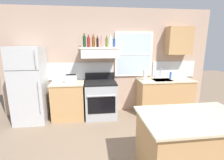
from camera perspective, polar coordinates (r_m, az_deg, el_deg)
back_wall at (r=4.38m, az=-0.66°, el=6.23°), size 5.40×0.11×2.70m
refrigerator at (r=4.30m, az=-26.50°, el=-1.58°), size 0.70×0.72×1.77m
counter_left_of_stove at (r=4.27m, az=-14.76°, el=-6.74°), size 0.79×0.63×0.91m
toaster at (r=4.10m, az=-13.95°, el=0.52°), size 0.30×0.20×0.19m
stove_range at (r=4.20m, az=-3.88°, el=-6.55°), size 0.76×0.69×1.09m
range_hood_shelf at (r=4.07m, az=-4.21°, el=9.52°), size 0.96×0.52×0.24m
bottle_dark_green_wine at (r=4.09m, az=-9.51°, el=12.97°), size 0.07×0.07×0.32m
bottle_red_label_wine at (r=4.05m, az=-8.09°, el=12.82°), size 0.07×0.07×0.28m
bottle_amber_wine at (r=4.11m, az=-6.41°, el=12.94°), size 0.07×0.07×0.30m
bottle_balsamic_dark at (r=4.02m, az=-5.03°, el=12.74°), size 0.06×0.06×0.26m
bottle_rose_pink at (r=4.00m, az=-3.45°, el=12.84°), size 0.07×0.07×0.27m
bottle_olive_oil_square at (r=4.01m, az=-1.85°, el=12.84°), size 0.06×0.06×0.27m
bottle_clear_tall at (r=4.03m, az=-0.61°, el=13.02°), size 0.06×0.06×0.30m
bottle_blue_liqueur at (r=4.09m, az=0.77°, el=12.74°), size 0.07×0.07×0.25m
counter_right_with_sink at (r=4.65m, az=17.59°, el=-5.31°), size 1.43×0.63×0.91m
sink_faucet at (r=4.54m, az=16.48°, el=2.53°), size 0.03×0.17×0.28m
paper_towel_roll at (r=4.30m, az=11.35°, el=1.70°), size 0.11×0.11×0.27m
dish_soap_bottle at (r=4.68m, az=19.54°, el=1.54°), size 0.06×0.06×0.18m
kitchen_island at (r=2.67m, az=25.45°, el=-20.12°), size 1.40×0.90×0.91m
upper_cabinet_right at (r=4.72m, az=22.04°, el=12.45°), size 0.64×0.32×0.70m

